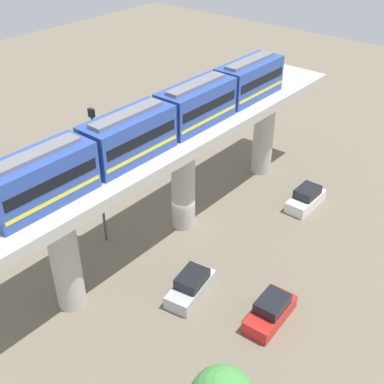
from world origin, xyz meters
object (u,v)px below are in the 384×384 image
(signal_post, at_px, (99,174))
(parked_car_red, at_px, (271,311))
(train, at_px, (165,119))
(tree_near_viaduct, at_px, (127,129))
(parked_car_white, at_px, (306,198))
(parked_car_silver, at_px, (191,286))

(signal_post, bearing_deg, parked_car_red, 4.91)
(train, height_order, tree_near_viaduct, train)
(train, xyz_separation_m, parked_car_white, (6.42, 10.91, -9.48))
(train, height_order, parked_car_silver, train)
(parked_car_red, xyz_separation_m, parked_car_silver, (-5.47, -1.54, 0.00))
(train, bearing_deg, signal_post, -133.11)
(parked_car_silver, bearing_deg, parked_car_white, 77.05)
(parked_car_silver, xyz_separation_m, signal_post, (-9.09, 0.29, 5.43))
(parked_car_white, xyz_separation_m, signal_post, (-9.82, -14.54, 5.43))
(parked_car_white, distance_m, parked_car_red, 14.11)
(parked_car_red, xyz_separation_m, signal_post, (-14.56, -1.25, 5.43))
(parked_car_white, xyz_separation_m, parked_car_red, (4.74, -13.29, 0.00))
(parked_car_white, relative_size, parked_car_silver, 0.94)
(parked_car_white, distance_m, parked_car_silver, 14.85)
(parked_car_silver, height_order, signal_post, signal_post)
(tree_near_viaduct, distance_m, signal_post, 14.66)
(parked_car_red, relative_size, parked_car_silver, 0.96)
(parked_car_silver, distance_m, tree_near_viaduct, 21.47)
(parked_car_white, bearing_deg, train, -120.56)
(parked_car_white, height_order, tree_near_viaduct, tree_near_viaduct)
(train, distance_m, parked_car_white, 15.81)
(parked_car_silver, height_order, tree_near_viaduct, tree_near_viaduct)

